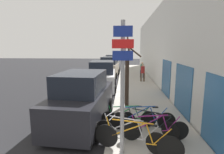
# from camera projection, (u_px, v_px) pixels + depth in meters

# --- Properties ---
(ground_plane) EXTENTS (80.00, 80.00, 0.00)m
(ground_plane) POSITION_uv_depth(u_px,v_px,m) (103.00, 92.00, 12.75)
(ground_plane) COLOR black
(sidewalk_curb) EXTENTS (3.20, 32.00, 0.15)m
(sidewalk_curb) POSITION_uv_depth(u_px,v_px,m) (136.00, 83.00, 15.31)
(sidewalk_curb) COLOR #ADA89E
(sidewalk_curb) RESTS_ON ground
(building_facade) EXTENTS (0.23, 32.00, 6.50)m
(building_facade) POSITION_uv_depth(u_px,v_px,m) (158.00, 47.00, 14.59)
(building_facade) COLOR silver
(building_facade) RESTS_ON ground
(signpost) EXTENTS (0.56, 0.13, 3.71)m
(signpost) POSITION_uv_depth(u_px,v_px,m) (122.00, 84.00, 4.69)
(signpost) COLOR #939399
(signpost) RESTS_ON sidewalk_curb
(bicycle_0) EXTENTS (2.46, 0.85, 0.99)m
(bicycle_0) POSITION_uv_depth(u_px,v_px,m) (136.00, 140.00, 4.96)
(bicycle_0) COLOR black
(bicycle_0) RESTS_ON sidewalk_curb
(bicycle_1) EXTENTS (2.20, 1.05, 0.94)m
(bicycle_1) POSITION_uv_depth(u_px,v_px,m) (129.00, 135.00, 5.30)
(bicycle_1) COLOR black
(bicycle_1) RESTS_ON sidewalk_curb
(bicycle_2) EXTENTS (2.18, 0.44, 0.88)m
(bicycle_2) POSITION_uv_depth(u_px,v_px,m) (155.00, 129.00, 5.70)
(bicycle_2) COLOR black
(bicycle_2) RESTS_ON sidewalk_curb
(bicycle_3) EXTENTS (1.90, 1.15, 0.83)m
(bicycle_3) POSITION_uv_depth(u_px,v_px,m) (148.00, 123.00, 6.20)
(bicycle_3) COLOR black
(bicycle_3) RESTS_ON sidewalk_curb
(bicycle_4) EXTENTS (2.39, 0.44, 0.92)m
(bicycle_4) POSITION_uv_depth(u_px,v_px,m) (143.00, 120.00, 6.43)
(bicycle_4) COLOR black
(bicycle_4) RESTS_ON sidewalk_curb
(bicycle_5) EXTENTS (2.14, 0.44, 0.85)m
(bicycle_5) POSITION_uv_depth(u_px,v_px,m) (129.00, 117.00, 6.69)
(bicycle_5) COLOR black
(bicycle_5) RESTS_ON sidewalk_curb
(parked_car_0) EXTENTS (2.31, 4.73, 2.18)m
(parked_car_0) POSITION_uv_depth(u_px,v_px,m) (83.00, 100.00, 7.32)
(parked_car_0) COLOR black
(parked_car_0) RESTS_ON ground
(parked_car_1) EXTENTS (2.27, 4.73, 2.18)m
(parked_car_1) POSITION_uv_depth(u_px,v_px,m) (102.00, 77.00, 13.35)
(parked_car_1) COLOR silver
(parked_car_1) RESTS_ON ground
(parked_car_2) EXTENTS (2.14, 4.45, 2.20)m
(parked_car_2) POSITION_uv_depth(u_px,v_px,m) (110.00, 68.00, 19.26)
(parked_car_2) COLOR gray
(parked_car_2) RESTS_ON ground
(parked_car_3) EXTENTS (2.27, 4.23, 2.20)m
(parked_car_3) POSITION_uv_depth(u_px,v_px,m) (112.00, 64.00, 24.21)
(parked_car_3) COLOR #51565B
(parked_car_3) RESTS_ON ground
(pedestrian_near) EXTENTS (0.41, 0.35, 1.57)m
(pedestrian_near) POSITION_uv_depth(u_px,v_px,m) (143.00, 71.00, 15.73)
(pedestrian_near) COLOR #4C3D2D
(pedestrian_near) RESTS_ON sidewalk_curb
(pedestrian_far) EXTENTS (0.41, 0.36, 1.60)m
(pedestrian_far) POSITION_uv_depth(u_px,v_px,m) (142.00, 69.00, 17.74)
(pedestrian_far) COLOR #1E2338
(pedestrian_far) RESTS_ON sidewalk_curb
(street_tree) EXTENTS (1.27, 1.67, 3.56)m
(street_tree) POSITION_uv_depth(u_px,v_px,m) (127.00, 74.00, 8.81)
(street_tree) COLOR #3D2D23
(street_tree) RESTS_ON sidewalk_curb
(traffic_light) EXTENTS (0.20, 0.30, 4.50)m
(traffic_light) POSITION_uv_depth(u_px,v_px,m) (122.00, 49.00, 20.63)
(traffic_light) COLOR #939399
(traffic_light) RESTS_ON sidewalk_curb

